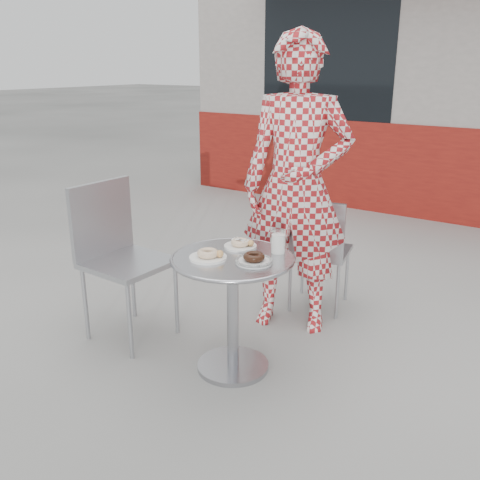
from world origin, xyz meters
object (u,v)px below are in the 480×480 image
Objects in this scene: chair_left at (129,292)px; milk_cup at (278,243)px; bistro_table at (233,286)px; chair_far at (319,273)px; plate_checker at (254,260)px; seated_person at (297,187)px; plate_far at (241,244)px; plate_near at (209,255)px.

milk_cup is (0.91, 0.23, 0.43)m from chair_left.
bistro_table is at bearing -84.97° from chair_left.
chair_far is 6.39× the size of milk_cup.
plate_checker reaches higher than bistro_table.
milk_cup is (0.13, -0.80, 0.47)m from chair_far.
milk_cup is (0.16, -0.49, -0.19)m from seated_person.
chair_far is 1.29m from chair_left.
bistro_table is at bearing -72.12° from plate_far.
plate_near is at bearing -131.78° from milk_cup.
chair_left reaches higher than bistro_table.
plate_checker is 1.54× the size of milk_cup.
chair_far is (0.03, 0.99, -0.26)m from bistro_table.
seated_person is 0.58m from plate_far.
milk_cup is (0.21, 0.04, 0.04)m from plate_far.
milk_cup reaches higher than bistro_table.
chair_left reaches higher than chair_far.
plate_near is at bearing -158.57° from plate_checker.
chair_left is at bearing -164.60° from plate_far.
milk_cup is at bearing 48.90° from bistro_table.
milk_cup is at bearing 81.63° from plate_checker.
seated_person reaches higher than plate_checker.
plate_near is (-0.09, -0.77, -0.23)m from seated_person.
bistro_table is 0.36× the size of seated_person.
plate_near is at bearing -114.38° from seated_person.
chair_left is 4.98× the size of plate_checker.
plate_near is (0.66, -0.05, 0.39)m from chair_left.
plate_near is 0.24m from plate_checker.
plate_far reaches higher than bistro_table.
milk_cup is at bearing 86.85° from chair_far.
seated_person is (-0.03, -0.31, 0.66)m from chair_far.
bistro_table is 3.40× the size of plate_near.
bistro_table is 0.79m from seated_person.
chair_left is at bearing 40.59° from chair_far.
plate_checker is (0.13, -0.68, -0.23)m from seated_person.
plate_near is (-0.09, -0.09, 0.18)m from bistro_table.
bistro_table is 0.70× the size of chair_left.
plate_far is at bearing 107.88° from bistro_table.
bistro_table is at bearing 46.87° from plate_near.
plate_far is (0.69, 0.19, 0.39)m from chair_left.
plate_near is at bearing -133.13° from bistro_table.
plate_near reaches higher than plate_checker.
seated_person is at bearing 89.73° from bistro_table.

